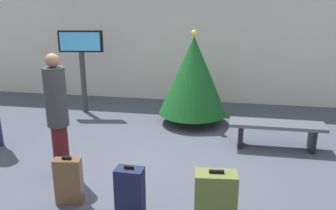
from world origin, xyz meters
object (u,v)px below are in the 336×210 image
waiting_bench (277,129)px  suitcase_2 (215,197)px  suitcase_1 (130,192)px  suitcase_0 (69,181)px  flight_info_kiosk (82,55)px  holiday_tree (193,75)px  traveller_0 (57,113)px

waiting_bench → suitcase_2: 2.54m
suitcase_1 → suitcase_0: bearing=170.7°
waiting_bench → suitcase_0: (-2.88, -2.28, -0.05)m
flight_info_kiosk → holiday_tree: bearing=-6.7°
suitcase_0 → flight_info_kiosk: bearing=109.4°
flight_info_kiosk → waiting_bench: flight_info_kiosk is taller
holiday_tree → traveller_0: size_ratio=1.05×
waiting_bench → suitcase_2: size_ratio=2.42×
holiday_tree → suitcase_1: bearing=-96.6°
waiting_bench → holiday_tree: bearing=146.4°
traveller_0 → suitcase_1: 1.69m
flight_info_kiosk → suitcase_1: flight_info_kiosk is taller
suitcase_2 → traveller_0: bearing=161.9°
suitcase_0 → suitcase_2: 1.91m
suitcase_0 → suitcase_1: size_ratio=0.98×
holiday_tree → flight_info_kiosk: 2.59m
waiting_bench → suitcase_0: bearing=-141.7°
suitcase_1 → suitcase_2: bearing=4.0°
suitcase_0 → suitcase_1: 0.88m
holiday_tree → suitcase_2: holiday_tree is taller
flight_info_kiosk → suitcase_0: flight_info_kiosk is taller
waiting_bench → traveller_0: (-3.32, -1.58, 0.63)m
suitcase_2 → suitcase_1: bearing=-176.0°
suitcase_2 → waiting_bench: bearing=67.5°
holiday_tree → waiting_bench: (1.61, -1.07, -0.67)m
traveller_0 → suitcase_2: (2.35, -0.77, -0.68)m
holiday_tree → flight_info_kiosk: size_ratio=1.04×
waiting_bench → suitcase_0: 3.68m
suitcase_0 → suitcase_2: bearing=-2.1°
waiting_bench → suitcase_0: size_ratio=2.47×
holiday_tree → suitcase_0: holiday_tree is taller
waiting_bench → traveller_0: 3.73m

